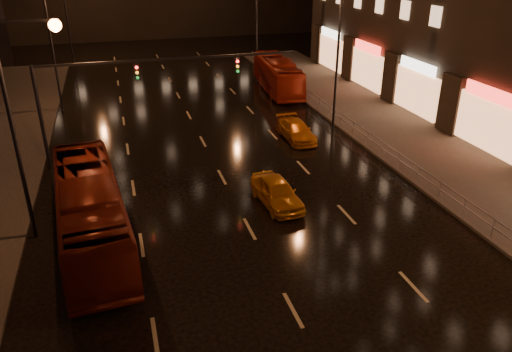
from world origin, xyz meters
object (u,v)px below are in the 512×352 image
Objects in this scene: bus_red at (90,210)px; taxi_far at (296,130)px; bus_curb at (277,75)px; taxi_near at (277,192)px.

taxi_far is (13.27, 9.73, -0.93)m from bus_red.
bus_curb is 12.73m from taxi_far.
taxi_near is at bearing -103.26° from bus_curb.
bus_curb is at bearing 77.10° from taxi_far.
taxi_far is at bearing -97.30° from bus_curb.
taxi_near is at bearing -116.69° from taxi_far.
bus_curb is at bearing 66.68° from taxi_near.
taxi_near reaches higher than taxi_far.
bus_red reaches higher than taxi_far.
taxi_near is 9.68m from taxi_far.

